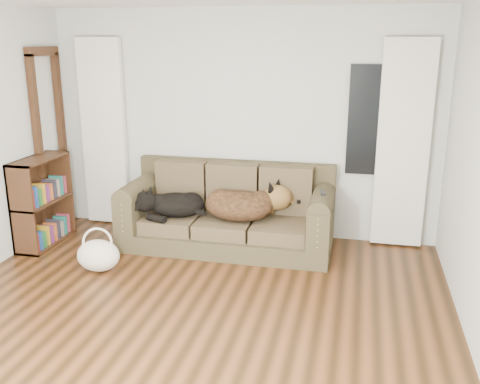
% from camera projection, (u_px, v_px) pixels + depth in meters
% --- Properties ---
extents(floor, '(5.00, 5.00, 0.00)m').
position_uv_depth(floor, '(171.00, 338.00, 4.18)').
color(floor, black).
rests_on(floor, ground).
extents(wall_back, '(4.50, 0.04, 2.60)m').
position_uv_depth(wall_back, '(242.00, 125.00, 6.17)').
color(wall_back, silver).
rests_on(wall_back, ground).
extents(curtain_left, '(0.55, 0.08, 2.25)m').
position_uv_depth(curtain_left, '(104.00, 133.00, 6.50)').
color(curtain_left, silver).
rests_on(curtain_left, ground).
extents(curtain_right, '(0.55, 0.08, 2.25)m').
position_uv_depth(curtain_right, '(403.00, 146.00, 5.75)').
color(curtain_right, silver).
rests_on(curtain_right, ground).
extents(window_pane, '(0.50, 0.03, 1.20)m').
position_uv_depth(window_pane, '(371.00, 121.00, 5.80)').
color(window_pane, black).
rests_on(window_pane, wall_back).
extents(door_casing, '(0.07, 0.60, 2.10)m').
position_uv_depth(door_casing, '(51.00, 145.00, 6.28)').
color(door_casing, black).
rests_on(door_casing, ground).
extents(sofa, '(2.31, 1.00, 0.95)m').
position_uv_depth(sofa, '(227.00, 208.00, 5.92)').
color(sofa, '#3C3122').
rests_on(sofa, floor).
extents(dog_black_lab, '(0.67, 0.51, 0.27)m').
position_uv_depth(dog_black_lab, '(173.00, 205.00, 5.94)').
color(dog_black_lab, black).
rests_on(dog_black_lab, sofa).
extents(dog_shepherd, '(0.82, 0.60, 0.35)m').
position_uv_depth(dog_shepherd, '(243.00, 207.00, 5.84)').
color(dog_shepherd, black).
rests_on(dog_shepherd, sofa).
extents(tv_remote, '(0.08, 0.20, 0.02)m').
position_uv_depth(tv_remote, '(323.00, 192.00, 5.51)').
color(tv_remote, black).
rests_on(tv_remote, sofa).
extents(tote_bag, '(0.48, 0.39, 0.32)m').
position_uv_depth(tote_bag, '(98.00, 256.00, 5.37)').
color(tote_bag, silver).
rests_on(tote_bag, floor).
extents(bookshelf, '(0.34, 0.81, 1.00)m').
position_uv_depth(bookshelf, '(43.00, 201.00, 5.99)').
color(bookshelf, black).
rests_on(bookshelf, floor).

